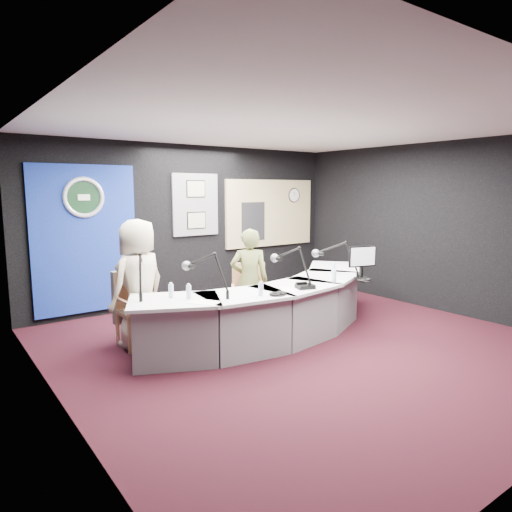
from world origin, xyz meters
TOP-DOWN VIEW (x-y plane):
  - ground at (0.00, 0.00)m, footprint 6.00×6.00m
  - ceiling at (0.00, 0.00)m, footprint 6.00×6.00m
  - wall_back at (0.00, 3.00)m, footprint 6.00×0.02m
  - wall_left at (-3.00, 0.00)m, footprint 0.02×6.00m
  - wall_right at (3.00, 0.00)m, footprint 0.02×6.00m
  - broadcast_desk at (-0.05, 0.55)m, footprint 4.50×1.90m
  - backdrop_panel at (-1.90, 2.97)m, footprint 1.60×0.05m
  - agency_seal at (-1.90, 2.93)m, footprint 0.63×0.07m
  - seal_center at (-1.90, 2.94)m, footprint 0.48×0.01m
  - pinboard at (0.05, 2.97)m, footprint 0.90×0.04m
  - framed_photo_upper at (0.05, 2.94)m, footprint 0.34×0.02m
  - framed_photo_lower at (0.05, 2.94)m, footprint 0.34×0.02m
  - booth_window_frame at (1.75, 2.97)m, footprint 2.12×0.06m
  - booth_glow at (1.75, 2.96)m, footprint 2.00×0.02m
  - equipment_rack at (1.30, 2.94)m, footprint 0.55×0.02m
  - wall_clock at (2.35, 2.94)m, footprint 0.28×0.01m
  - armchair_left at (-1.75, 1.23)m, footprint 0.58×0.58m
  - armchair_right at (-0.24, 0.91)m, footprint 0.73×0.73m
  - draped_jacket at (-1.76, 1.48)m, footprint 0.50×0.11m
  - person_man at (-1.75, 1.23)m, footprint 0.94×0.78m
  - person_woman at (-0.24, 0.91)m, footprint 0.65×0.59m
  - computer_monitor at (1.12, 0.04)m, footprint 0.44×0.14m
  - desk_phone at (0.01, 0.01)m, footprint 0.26×0.23m
  - headphones_near at (1.00, -0.14)m, footprint 0.23×0.23m
  - headphones_far at (-0.51, -0.08)m, footprint 0.20×0.20m
  - paper_stack at (-1.41, 0.14)m, footprint 0.36×0.39m
  - notepad at (-0.19, 0.09)m, footprint 0.33×0.36m
  - boom_mic_a at (-1.85, 0.88)m, footprint 0.38×0.68m
  - boom_mic_b at (-1.23, 0.41)m, footprint 0.35×0.70m
  - boom_mic_c at (-0.02, 0.24)m, footprint 0.21×0.73m
  - boom_mic_d at (0.88, 0.30)m, footprint 0.44×0.65m
  - water_bottles at (-0.00, 0.30)m, footprint 3.27×0.62m

SIDE VIEW (x-z plane):
  - ground at x=0.00m, z-range 0.00..0.00m
  - broadcast_desk at x=-0.05m, z-range 0.00..0.75m
  - armchair_right at x=-0.24m, z-range 0.00..0.94m
  - armchair_left at x=-1.75m, z-range 0.00..1.01m
  - draped_jacket at x=-1.76m, z-range 0.27..0.97m
  - person_woman at x=-0.24m, z-range 0.00..1.48m
  - paper_stack at x=-1.41m, z-range 0.75..0.75m
  - notepad at x=-0.19m, z-range 0.75..0.75m
  - headphones_near at x=1.00m, z-range 0.75..0.79m
  - headphones_far at x=-0.51m, z-range 0.75..0.79m
  - desk_phone at x=0.01m, z-range 0.75..0.80m
  - person_man at x=-1.75m, z-range 0.00..1.65m
  - water_bottles at x=0.00m, z-range 0.75..0.93m
  - boom_mic_a at x=-1.85m, z-range 0.75..1.35m
  - boom_mic_b at x=-1.23m, z-range 0.75..1.35m
  - boom_mic_c at x=-0.02m, z-range 0.75..1.35m
  - boom_mic_d at x=0.88m, z-range 0.75..1.35m
  - computer_monitor at x=1.12m, z-range 0.92..1.22m
  - backdrop_panel at x=-1.90m, z-range 0.10..2.40m
  - wall_back at x=0.00m, z-range 0.00..2.80m
  - wall_left at x=-3.00m, z-range 0.00..2.80m
  - wall_right at x=3.00m, z-range 0.00..2.80m
  - equipment_rack at x=1.30m, z-range 1.03..1.78m
  - framed_photo_lower at x=0.05m, z-range 1.33..1.60m
  - booth_window_frame at x=1.75m, z-range 0.89..2.21m
  - booth_glow at x=1.75m, z-range 0.95..2.15m
  - pinboard at x=0.05m, z-range 1.20..2.30m
  - agency_seal at x=-1.90m, z-range 1.58..2.21m
  - seal_center at x=-1.90m, z-range 1.66..2.14m
  - wall_clock at x=2.35m, z-range 1.76..2.04m
  - framed_photo_upper at x=0.05m, z-range 1.89..2.17m
  - ceiling at x=0.00m, z-range 2.79..2.81m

